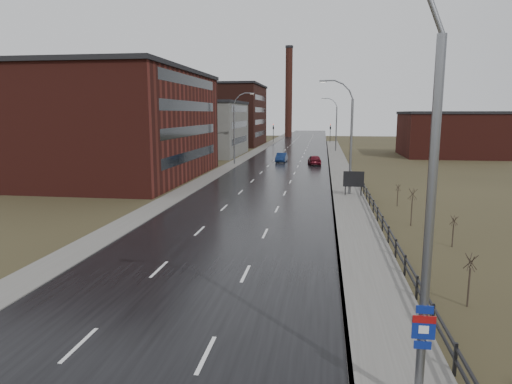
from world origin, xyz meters
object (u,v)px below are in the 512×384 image
(car_far, at_px, (314,160))
(streetlight_main, at_px, (418,196))
(billboard, at_px, (354,180))
(car_near, at_px, (281,158))

(car_far, bearing_deg, streetlight_main, 86.27)
(billboard, xyz_separation_m, car_near, (-9.90, 31.41, -0.96))
(billboard, height_order, car_near, billboard)
(car_near, distance_m, car_far, 6.51)
(car_near, height_order, car_far, car_far)
(streetlight_main, distance_m, billboard, 33.37)
(car_far, bearing_deg, car_near, -38.21)
(streetlight_main, height_order, car_near, streetlight_main)
(car_near, bearing_deg, billboard, -71.12)
(streetlight_main, distance_m, car_far, 61.46)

